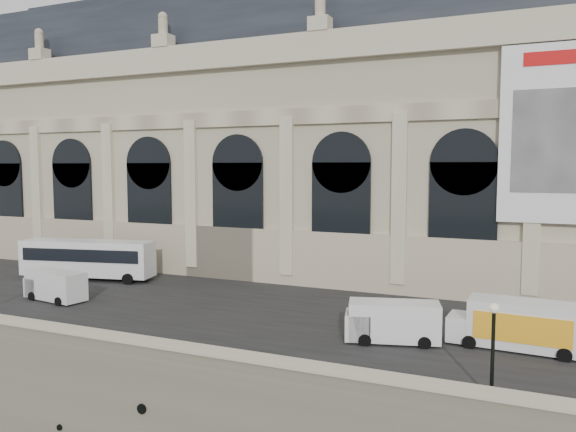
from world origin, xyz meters
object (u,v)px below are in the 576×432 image
at_px(van_b, 53,285).
at_px(van_c, 388,322).
at_px(bus_left, 87,258).
at_px(box_truck, 515,325).
at_px(lamp_right, 493,352).

height_order(van_b, van_c, van_c).
bearing_deg(van_c, bus_left, 166.56).
distance_m(van_c, box_truck, 7.30).
bearing_deg(bus_left, van_b, -65.18).
xyz_separation_m(box_truck, lamp_right, (-0.76, -8.15, 0.79)).
bearing_deg(van_b, bus_left, 114.82).
distance_m(bus_left, van_c, 31.21).
relative_size(bus_left, lamp_right, 2.86).
relative_size(bus_left, van_b, 2.30).
xyz_separation_m(bus_left, van_c, (30.35, -7.25, -0.82)).
bearing_deg(bus_left, lamp_right, -20.53).
distance_m(bus_left, lamp_right, 39.19).
height_order(van_b, lamp_right, lamp_right).
bearing_deg(box_truck, lamp_right, -95.31).
bearing_deg(van_b, van_c, 0.29).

